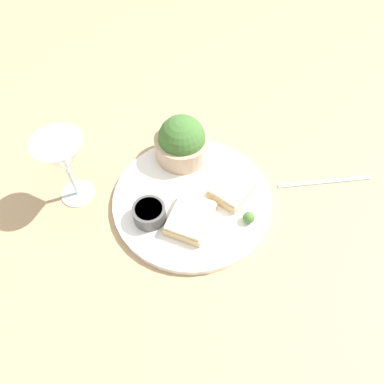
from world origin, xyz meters
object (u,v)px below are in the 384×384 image
sauce_ramekin (149,213)px  cheese_toast_far (233,188)px  fork (325,181)px  cheese_toast_near (190,218)px  wine_glass (63,158)px  salad_bowl (182,142)px

sauce_ramekin → cheese_toast_far: 0.17m
fork → cheese_toast_near: bearing=132.0°
cheese_toast_far → fork: 0.20m
wine_glass → cheese_toast_near: bearing=-86.3°
cheese_toast_near → cheese_toast_far: bearing=-28.8°
fork → wine_glass: bearing=114.9°
salad_bowl → sauce_ramekin: salad_bowl is taller
wine_glass → fork: bearing=-65.1°
sauce_ramekin → cheese_toast_far: bearing=-47.6°
salad_bowl → fork: salad_bowl is taller
cheese_toast_near → wine_glass: size_ratio=0.60×
cheese_toast_far → sauce_ramekin: bearing=132.4°
fork → cheese_toast_far: bearing=121.5°
sauce_ramekin → cheese_toast_far: sauce_ramekin is taller
salad_bowl → sauce_ramekin: 0.17m
cheese_toast_far → fork: bearing=-58.5°
wine_glass → salad_bowl: bearing=-44.3°
cheese_toast_far → fork: (0.10, -0.17, -0.02)m
sauce_ramekin → fork: (0.22, -0.30, -0.03)m
cheese_toast_near → cheese_toast_far: 0.11m
cheese_toast_near → wine_glass: (-0.02, 0.24, 0.08)m
cheese_toast_near → fork: 0.30m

